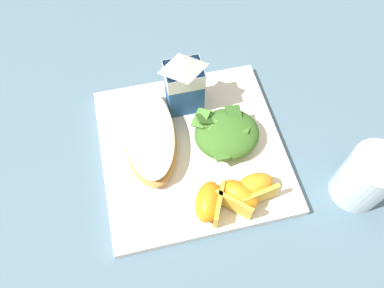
{
  "coord_description": "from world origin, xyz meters",
  "views": [
    {
      "loc": [
        -0.06,
        -0.27,
        0.52
      ],
      "look_at": [
        0.0,
        0.0,
        0.03
      ],
      "focal_mm": 34.3,
      "sensor_mm": 36.0,
      "label": 1
    }
  ],
  "objects_px": {
    "white_plate": "(192,150)",
    "green_salad_pile": "(227,133)",
    "cheesy_pizza_bread": "(150,136)",
    "orange_wedge_rear": "(255,188)",
    "orange_wedge_middle": "(238,196)",
    "orange_wedge_front": "(209,202)",
    "drinking_clear_cup": "(366,178)",
    "milk_carton": "(184,82)"
  },
  "relations": [
    {
      "from": "orange_wedge_middle",
      "to": "drinking_clear_cup",
      "type": "distance_m",
      "value": 0.18
    },
    {
      "from": "orange_wedge_front",
      "to": "drinking_clear_cup",
      "type": "height_order",
      "value": "drinking_clear_cup"
    },
    {
      "from": "orange_wedge_front",
      "to": "green_salad_pile",
      "type": "bearing_deg",
      "value": 61.95
    },
    {
      "from": "white_plate",
      "to": "drinking_clear_cup",
      "type": "relative_size",
      "value": 2.91
    },
    {
      "from": "green_salad_pile",
      "to": "milk_carton",
      "type": "bearing_deg",
      "value": 120.46
    },
    {
      "from": "white_plate",
      "to": "orange_wedge_front",
      "type": "bearing_deg",
      "value": -89.67
    },
    {
      "from": "orange_wedge_middle",
      "to": "white_plate",
      "type": "bearing_deg",
      "value": 112.82
    },
    {
      "from": "cheesy_pizza_bread",
      "to": "orange_wedge_rear",
      "type": "relative_size",
      "value": 2.68
    },
    {
      "from": "white_plate",
      "to": "green_salad_pile",
      "type": "height_order",
      "value": "green_salad_pile"
    },
    {
      "from": "cheesy_pizza_bread",
      "to": "milk_carton",
      "type": "bearing_deg",
      "value": 41.23
    },
    {
      "from": "milk_carton",
      "to": "drinking_clear_cup",
      "type": "height_order",
      "value": "milk_carton"
    },
    {
      "from": "green_salad_pile",
      "to": "orange_wedge_rear",
      "type": "bearing_deg",
      "value": -81.45
    },
    {
      "from": "cheesy_pizza_bread",
      "to": "orange_wedge_front",
      "type": "bearing_deg",
      "value": -63.81
    },
    {
      "from": "orange_wedge_middle",
      "to": "orange_wedge_rear",
      "type": "height_order",
      "value": "same"
    },
    {
      "from": "milk_carton",
      "to": "orange_wedge_front",
      "type": "distance_m",
      "value": 0.19
    },
    {
      "from": "orange_wedge_middle",
      "to": "orange_wedge_rear",
      "type": "distance_m",
      "value": 0.03
    },
    {
      "from": "orange_wedge_rear",
      "to": "orange_wedge_middle",
      "type": "bearing_deg",
      "value": -166.07
    },
    {
      "from": "green_salad_pile",
      "to": "drinking_clear_cup",
      "type": "relative_size",
      "value": 1.07
    },
    {
      "from": "cheesy_pizza_bread",
      "to": "green_salad_pile",
      "type": "relative_size",
      "value": 1.7
    },
    {
      "from": "orange_wedge_middle",
      "to": "orange_wedge_rear",
      "type": "relative_size",
      "value": 1.05
    },
    {
      "from": "cheesy_pizza_bread",
      "to": "drinking_clear_cup",
      "type": "relative_size",
      "value": 1.82
    },
    {
      "from": "orange_wedge_front",
      "to": "white_plate",
      "type": "bearing_deg",
      "value": 90.33
    },
    {
      "from": "orange_wedge_front",
      "to": "orange_wedge_rear",
      "type": "height_order",
      "value": "same"
    },
    {
      "from": "white_plate",
      "to": "cheesy_pizza_bread",
      "type": "height_order",
      "value": "cheesy_pizza_bread"
    },
    {
      "from": "white_plate",
      "to": "orange_wedge_front",
      "type": "height_order",
      "value": "orange_wedge_front"
    },
    {
      "from": "cheesy_pizza_bread",
      "to": "green_salad_pile",
      "type": "height_order",
      "value": "green_salad_pile"
    },
    {
      "from": "orange_wedge_middle",
      "to": "drinking_clear_cup",
      "type": "height_order",
      "value": "drinking_clear_cup"
    },
    {
      "from": "white_plate",
      "to": "orange_wedge_middle",
      "type": "xyz_separation_m",
      "value": [
        0.04,
        -0.1,
        0.03
      ]
    },
    {
      "from": "white_plate",
      "to": "orange_wedge_middle",
      "type": "bearing_deg",
      "value": -67.18
    },
    {
      "from": "white_plate",
      "to": "milk_carton",
      "type": "height_order",
      "value": "milk_carton"
    },
    {
      "from": "white_plate",
      "to": "orange_wedge_middle",
      "type": "height_order",
      "value": "orange_wedge_middle"
    },
    {
      "from": "green_salad_pile",
      "to": "orange_wedge_front",
      "type": "height_order",
      "value": "green_salad_pile"
    },
    {
      "from": "orange_wedge_middle",
      "to": "orange_wedge_front",
      "type": "bearing_deg",
      "value": 179.2
    },
    {
      "from": "milk_carton",
      "to": "cheesy_pizza_bread",
      "type": "bearing_deg",
      "value": -138.77
    },
    {
      "from": "cheesy_pizza_bread",
      "to": "orange_wedge_middle",
      "type": "xyz_separation_m",
      "value": [
        0.1,
        -0.13,
        0.0
      ]
    },
    {
      "from": "orange_wedge_front",
      "to": "drinking_clear_cup",
      "type": "bearing_deg",
      "value": -4.84
    },
    {
      "from": "cheesy_pizza_bread",
      "to": "drinking_clear_cup",
      "type": "height_order",
      "value": "drinking_clear_cup"
    },
    {
      "from": "green_salad_pile",
      "to": "milk_carton",
      "type": "xyz_separation_m",
      "value": [
        -0.05,
        0.08,
        0.04
      ]
    },
    {
      "from": "orange_wedge_front",
      "to": "orange_wedge_rear",
      "type": "relative_size",
      "value": 1.07
    },
    {
      "from": "white_plate",
      "to": "milk_carton",
      "type": "distance_m",
      "value": 0.11
    },
    {
      "from": "green_salad_pile",
      "to": "cheesy_pizza_bread",
      "type": "bearing_deg",
      "value": 168.63
    },
    {
      "from": "white_plate",
      "to": "cheesy_pizza_bread",
      "type": "relative_size",
      "value": 1.6
    }
  ]
}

